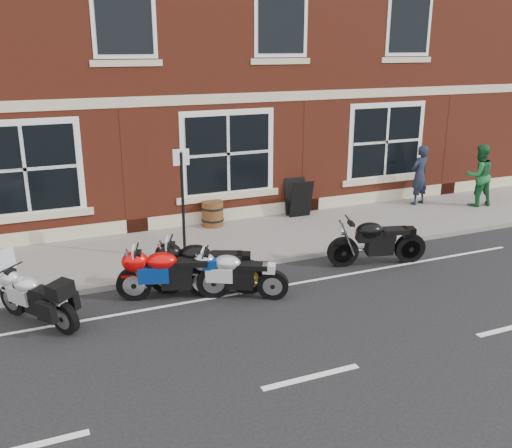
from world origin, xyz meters
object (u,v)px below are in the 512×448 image
(moto_touring_silver, at_px, (36,295))
(moto_sport_red, at_px, (171,271))
(moto_naked_black, at_px, (375,240))
(pedestrian_left, at_px, (419,175))
(parking_sign, at_px, (183,197))
(moto_sport_silver, at_px, (235,273))
(pedestrian_right, at_px, (479,175))
(a_board_sign, at_px, (298,198))
(moto_sport_black, at_px, (205,264))
(barrel_planter, at_px, (213,214))

(moto_touring_silver, xyz_separation_m, moto_sport_red, (2.45, 0.05, 0.04))
(moto_naked_black, relative_size, pedestrian_left, 1.25)
(moto_touring_silver, relative_size, parking_sign, 0.68)
(moto_sport_silver, bearing_deg, pedestrian_right, -41.36)
(moto_sport_silver, xyz_separation_m, a_board_sign, (3.47, 4.12, 0.13))
(moto_sport_silver, height_order, parking_sign, parking_sign)
(moto_sport_black, distance_m, moto_naked_black, 3.95)
(parking_sign, bearing_deg, moto_sport_silver, -75.49)
(moto_sport_red, bearing_deg, moto_sport_silver, -91.40)
(moto_sport_silver, distance_m, barrel_planter, 4.30)
(pedestrian_left, distance_m, barrel_planter, 6.42)
(moto_sport_black, height_order, pedestrian_right, pedestrian_right)
(moto_sport_red, distance_m, barrel_planter, 4.33)
(moto_touring_silver, relative_size, moto_naked_black, 0.76)
(moto_naked_black, height_order, parking_sign, parking_sign)
(pedestrian_left, height_order, a_board_sign, pedestrian_left)
(pedestrian_left, relative_size, a_board_sign, 1.70)
(moto_naked_black, distance_m, barrel_planter, 4.53)
(moto_sport_black, height_order, pedestrian_left, pedestrian_left)
(moto_touring_silver, xyz_separation_m, parking_sign, (3.20, 1.74, 1.03))
(a_board_sign, bearing_deg, parking_sign, -149.90)
(moto_sport_red, height_order, barrel_planter, moto_sport_red)
(moto_sport_black, bearing_deg, moto_sport_silver, -109.17)
(moto_touring_silver, xyz_separation_m, moto_sport_black, (3.13, 0.07, 0.07))
(moto_touring_silver, bearing_deg, moto_sport_black, -33.58)
(pedestrian_right, height_order, barrel_planter, pedestrian_right)
(pedestrian_left, xyz_separation_m, a_board_sign, (-3.88, 0.29, -0.36))
(moto_sport_black, distance_m, barrel_planter, 4.02)
(moto_touring_silver, height_order, moto_sport_silver, moto_touring_silver)
(pedestrian_right, distance_m, parking_sign, 9.33)
(moto_sport_black, relative_size, parking_sign, 0.87)
(moto_sport_silver, bearing_deg, moto_sport_red, 99.66)
(moto_sport_black, height_order, a_board_sign, a_board_sign)
(moto_sport_silver, relative_size, a_board_sign, 1.70)
(pedestrian_right, relative_size, a_board_sign, 1.75)
(moto_sport_silver, xyz_separation_m, pedestrian_right, (8.87, 3.02, 0.52))
(moto_touring_silver, bearing_deg, parking_sign, -6.26)
(barrel_planter, bearing_deg, moto_sport_silver, -103.01)
(moto_sport_red, height_order, pedestrian_right, pedestrian_right)
(pedestrian_right, distance_m, barrel_planter, 8.01)
(pedestrian_right, bearing_deg, pedestrian_left, -20.17)
(pedestrian_left, bearing_deg, moto_touring_silver, 4.15)
(moto_sport_silver, bearing_deg, pedestrian_left, -32.65)
(moto_sport_red, xyz_separation_m, parking_sign, (0.75, 1.69, 0.99))
(moto_sport_black, bearing_deg, a_board_sign, -23.03)
(barrel_planter, bearing_deg, moto_sport_black, -110.98)
(moto_sport_black, xyz_separation_m, barrel_planter, (1.44, 3.75, -0.14))
(moto_naked_black, height_order, a_board_sign, a_board_sign)
(pedestrian_left, bearing_deg, moto_sport_red, 8.46)
(moto_naked_black, relative_size, pedestrian_right, 1.22)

